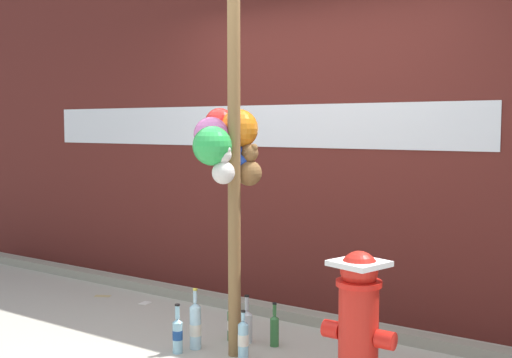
{
  "coord_description": "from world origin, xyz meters",
  "views": [
    {
      "loc": [
        2.48,
        -2.99,
        1.49
      ],
      "look_at": [
        0.22,
        0.3,
        1.16
      ],
      "focal_mm": 45.12,
      "sensor_mm": 36.0,
      "label": 1
    }
  ],
  "objects_px": {
    "memorial_post": "(229,110)",
    "bottle_3": "(232,323)",
    "bottle_4": "(247,325)",
    "bottle_5": "(195,326)",
    "fire_hydrant": "(358,319)",
    "bottle_0": "(178,334)",
    "bottle_1": "(243,340)",
    "bottle_2": "(274,329)"
  },
  "relations": [
    {
      "from": "bottle_1",
      "to": "bottle_5",
      "type": "distance_m",
      "value": 0.4
    },
    {
      "from": "bottle_1",
      "to": "bottle_4",
      "type": "height_order",
      "value": "bottle_4"
    },
    {
      "from": "bottle_1",
      "to": "bottle_2",
      "type": "xyz_separation_m",
      "value": [
        0.01,
        0.36,
        -0.02
      ]
    },
    {
      "from": "bottle_5",
      "to": "memorial_post",
      "type": "bearing_deg",
      "value": 13.83
    },
    {
      "from": "fire_hydrant",
      "to": "bottle_1",
      "type": "distance_m",
      "value": 0.86
    },
    {
      "from": "fire_hydrant",
      "to": "bottle_0",
      "type": "distance_m",
      "value": 1.29
    },
    {
      "from": "bottle_5",
      "to": "bottle_1",
      "type": "bearing_deg",
      "value": -1.88
    },
    {
      "from": "memorial_post",
      "to": "bottle_1",
      "type": "xyz_separation_m",
      "value": [
        0.16,
        -0.07,
        -1.45
      ]
    },
    {
      "from": "fire_hydrant",
      "to": "bottle_0",
      "type": "bearing_deg",
      "value": -176.01
    },
    {
      "from": "memorial_post",
      "to": "bottle_3",
      "type": "bearing_deg",
      "value": 123.5
    },
    {
      "from": "bottle_3",
      "to": "bottle_5",
      "type": "distance_m",
      "value": 0.29
    },
    {
      "from": "bottle_0",
      "to": "bottle_5",
      "type": "distance_m",
      "value": 0.14
    },
    {
      "from": "memorial_post",
      "to": "bottle_1",
      "type": "relative_size",
      "value": 9.12
    },
    {
      "from": "bottle_2",
      "to": "bottle_4",
      "type": "xyz_separation_m",
      "value": [
        -0.2,
        -0.05,
        0.01
      ]
    },
    {
      "from": "bottle_2",
      "to": "bottle_5",
      "type": "relative_size",
      "value": 0.73
    },
    {
      "from": "bottle_3",
      "to": "bottle_5",
      "type": "relative_size",
      "value": 0.8
    },
    {
      "from": "bottle_4",
      "to": "bottle_3",
      "type": "bearing_deg",
      "value": -165.37
    },
    {
      "from": "memorial_post",
      "to": "bottle_3",
      "type": "distance_m",
      "value": 1.49
    },
    {
      "from": "bottle_4",
      "to": "bottle_5",
      "type": "distance_m",
      "value": 0.37
    },
    {
      "from": "memorial_post",
      "to": "bottle_0",
      "type": "relative_size",
      "value": 9.19
    },
    {
      "from": "fire_hydrant",
      "to": "bottle_3",
      "type": "height_order",
      "value": "fire_hydrant"
    },
    {
      "from": "bottle_4",
      "to": "bottle_0",
      "type": "bearing_deg",
      "value": -120.82
    },
    {
      "from": "bottle_3",
      "to": "bottle_2",
      "type": "bearing_deg",
      "value": 13.55
    },
    {
      "from": "bottle_2",
      "to": "fire_hydrant",
      "type": "bearing_deg",
      "value": -25.66
    },
    {
      "from": "bottle_4",
      "to": "fire_hydrant",
      "type": "bearing_deg",
      "value": -18.76
    },
    {
      "from": "bottle_0",
      "to": "bottle_3",
      "type": "height_order",
      "value": "bottle_0"
    },
    {
      "from": "bottle_0",
      "to": "bottle_1",
      "type": "xyz_separation_m",
      "value": [
        0.45,
        0.12,
        0.01
      ]
    },
    {
      "from": "bottle_1",
      "to": "fire_hydrant",
      "type": "bearing_deg",
      "value": -2.15
    },
    {
      "from": "memorial_post",
      "to": "fire_hydrant",
      "type": "xyz_separation_m",
      "value": [
        0.97,
        -0.1,
        -1.17
      ]
    },
    {
      "from": "bottle_1",
      "to": "bottle_2",
      "type": "bearing_deg",
      "value": 88.88
    },
    {
      "from": "bottle_4",
      "to": "bottle_2",
      "type": "bearing_deg",
      "value": 12.96
    },
    {
      "from": "bottle_0",
      "to": "bottle_1",
      "type": "relative_size",
      "value": 0.99
    },
    {
      "from": "bottle_0",
      "to": "memorial_post",
      "type": "bearing_deg",
      "value": 33.73
    },
    {
      "from": "bottle_3",
      "to": "bottle_0",
      "type": "bearing_deg",
      "value": -110.34
    },
    {
      "from": "memorial_post",
      "to": "bottle_2",
      "type": "height_order",
      "value": "memorial_post"
    },
    {
      "from": "bottle_0",
      "to": "bottle_3",
      "type": "bearing_deg",
      "value": 69.66
    },
    {
      "from": "bottle_1",
      "to": "bottle_3",
      "type": "xyz_separation_m",
      "value": [
        -0.3,
        0.28,
        -0.02
      ]
    },
    {
      "from": "bottle_0",
      "to": "bottle_4",
      "type": "relative_size",
      "value": 0.99
    },
    {
      "from": "bottle_0",
      "to": "bottle_1",
      "type": "height_order",
      "value": "bottle_1"
    },
    {
      "from": "memorial_post",
      "to": "bottle_1",
      "type": "height_order",
      "value": "memorial_post"
    },
    {
      "from": "bottle_0",
      "to": "bottle_3",
      "type": "distance_m",
      "value": 0.43
    },
    {
      "from": "bottle_1",
      "to": "bottle_4",
      "type": "xyz_separation_m",
      "value": [
        -0.19,
        0.31,
        -0.02
      ]
    }
  ]
}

